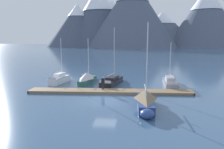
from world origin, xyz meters
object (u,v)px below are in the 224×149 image
at_px(sailboat_mid_dock_port, 113,81).
at_px(sailboat_nearest_berth, 61,79).
at_px(person_on_dock, 103,82).
at_px(sailboat_mid_dock_starboard, 146,100).
at_px(sailboat_far_berth, 170,82).
at_px(sailboat_second_berth, 88,78).

bearing_deg(sailboat_mid_dock_port, sailboat_nearest_berth, -179.93).
bearing_deg(person_on_dock, sailboat_mid_dock_starboard, -49.71).
relative_size(sailboat_nearest_berth, sailboat_mid_dock_starboard, 0.85).
bearing_deg(sailboat_mid_dock_starboard, sailboat_mid_dock_port, 111.95).
xyz_separation_m(sailboat_mid_dock_starboard, person_on_dock, (-5.28, 6.23, 0.45)).
relative_size(sailboat_mid_dock_port, person_on_dock, 5.03).
distance_m(sailboat_far_berth, person_on_dock, 10.68).
xyz_separation_m(sailboat_mid_dock_starboard, sailboat_far_berth, (3.83, 11.76, -0.31)).
bearing_deg(sailboat_nearest_berth, sailboat_second_berth, 5.36).
distance_m(sailboat_nearest_berth, sailboat_mid_dock_starboard, 17.29).
xyz_separation_m(sailboat_nearest_berth, sailboat_mid_dock_port, (8.30, 0.01, -0.11)).
relative_size(sailboat_second_berth, person_on_dock, 4.16).
height_order(sailboat_nearest_berth, sailboat_second_berth, sailboat_nearest_berth).
bearing_deg(sailboat_far_berth, person_on_dock, -148.73).
bearing_deg(person_on_dock, sailboat_second_berth, 120.88).
xyz_separation_m(sailboat_nearest_berth, sailboat_far_berth, (16.75, 0.28, -0.11)).
relative_size(sailboat_nearest_berth, sailboat_far_berth, 0.95).
xyz_separation_m(sailboat_second_berth, sailboat_mid_dock_starboard, (8.66, -11.88, 0.02)).
bearing_deg(sailboat_mid_dock_port, sailboat_far_berth, 1.84).
relative_size(sailboat_mid_dock_starboard, person_on_dock, 4.83).
distance_m(sailboat_nearest_berth, sailboat_mid_dock_port, 8.30).
height_order(sailboat_far_berth, person_on_dock, sailboat_far_berth).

